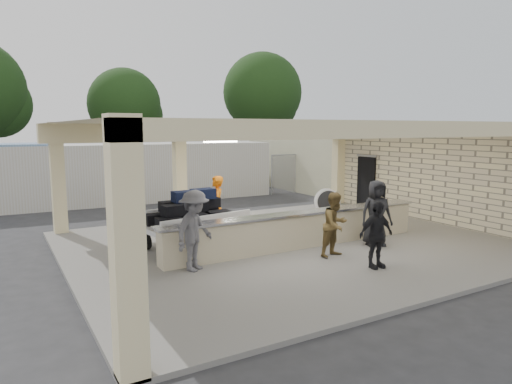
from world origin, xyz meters
TOP-DOWN VIEW (x-y plane):
  - ground at (0.00, 0.00)m, footprint 120.00×120.00m
  - pavilion at (0.21, 0.66)m, footprint 12.01×10.00m
  - baggage_counter at (0.00, -0.50)m, footprint 8.20×0.58m
  - luggage_cart at (-2.65, 0.92)m, footprint 2.94×2.07m
  - drum_fan at (3.48, 2.64)m, footprint 0.97×0.65m
  - baggage_handler at (-1.58, 1.54)m, footprint 0.59×0.77m
  - passenger_a at (0.24, -1.70)m, footprint 0.86×0.49m
  - passenger_b at (0.44, -2.95)m, footprint 0.95×0.41m
  - passenger_c at (-3.32, -1.00)m, footprint 1.25×1.01m
  - passenger_d at (1.93, -1.43)m, footprint 0.97×0.64m
  - car_white_a at (7.57, 12.68)m, footprint 4.95×2.88m
  - car_white_b at (13.69, 13.42)m, footprint 5.19×2.71m
  - car_dark at (6.53, 14.65)m, footprint 4.63×2.08m
  - container_white at (-1.23, 10.39)m, footprint 12.29×2.96m
  - fence at (11.00, 9.00)m, footprint 12.06×0.06m
  - tree_mid at (2.32, 26.16)m, footprint 6.00×5.60m
  - tree_right at (14.32, 25.16)m, footprint 7.20×7.00m
  - adjacent_building at (9.50, 10.00)m, footprint 6.00×8.00m

SIDE VIEW (x-z plane):
  - ground at x=0.00m, z-range 0.00..0.00m
  - baggage_counter at x=0.00m, z-range 0.10..1.08m
  - drum_fan at x=3.48m, z-range 0.14..1.16m
  - car_white_a at x=7.57m, z-range 0.00..1.34m
  - car_dark at x=6.53m, z-range 0.00..1.49m
  - car_white_b at x=13.69m, z-range 0.00..1.56m
  - passenger_b at x=0.44m, z-range 0.10..1.69m
  - passenger_a at x=0.24m, z-range 0.10..1.76m
  - luggage_cart at x=-2.65m, z-range 0.16..1.75m
  - passenger_d at x=1.93m, z-range 0.10..1.94m
  - passenger_c at x=-3.32m, z-range 0.10..1.97m
  - baggage_handler at x=-1.58m, z-range 0.10..1.98m
  - fence at x=11.00m, z-range 0.04..2.07m
  - container_white at x=-1.23m, z-range 0.00..2.64m
  - pavilion at x=0.21m, z-range -0.43..3.12m
  - adjacent_building at x=9.50m, z-range 0.00..3.20m
  - tree_mid at x=2.32m, z-range 0.96..8.96m
  - tree_right at x=14.32m, z-range 1.21..11.21m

